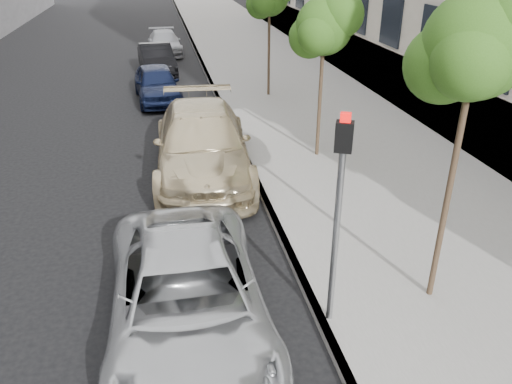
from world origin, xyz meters
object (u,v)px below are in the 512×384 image
object	(u,v)px
sedan_black	(157,59)
tree_mid	(325,26)
signal_pole	(339,201)
sedan_rear	(165,43)
minivan	(188,298)
suv	(202,143)
sedan_blue	(157,83)
tree_near	(479,45)

from	to	relation	value
sedan_black	tree_mid	bearing A→B (deg)	-75.48
tree_mid	signal_pole	bearing A→B (deg)	-105.89
tree_mid	sedan_rear	world-z (taller)	tree_mid
sedan_black	sedan_rear	xyz separation A→B (m)	(0.51, 4.78, -0.06)
minivan	sedan_rear	world-z (taller)	minivan
suv	sedan_rear	distance (m)	16.80
tree_mid	sedan_rear	distance (m)	17.08
minivan	sedan_black	xyz separation A→B (m)	(-0.18, 18.15, -0.03)
sedan_blue	sedan_black	distance (m)	4.67
signal_pole	sedan_rear	bearing A→B (deg)	118.80
tree_near	sedan_rear	world-z (taller)	tree_near
tree_mid	suv	xyz separation A→B (m)	(-3.33, -0.43, -2.80)
tree_mid	minivan	xyz separation A→B (m)	(-4.15, -6.57, -2.95)
tree_near	sedan_blue	bearing A→B (deg)	108.11
sedan_black	sedan_rear	distance (m)	4.81
signal_pole	sedan_blue	bearing A→B (deg)	124.32
sedan_blue	sedan_rear	xyz separation A→B (m)	(0.57, 9.45, -0.07)
tree_near	suv	distance (m)	7.74
tree_near	tree_mid	xyz separation A→B (m)	(0.00, 6.50, -0.65)
suv	sedan_blue	bearing A→B (deg)	101.46
tree_near	sedan_rear	bearing A→B (deg)	99.47
suv	sedan_black	xyz separation A→B (m)	(-1.00, 12.01, -0.18)
tree_mid	suv	world-z (taller)	tree_mid
minivan	sedan_blue	world-z (taller)	minivan
signal_pole	sedan_rear	world-z (taller)	signal_pole
sedan_blue	sedan_rear	bearing A→B (deg)	81.39
minivan	sedan_blue	size ratio (longest dim) A/B	1.27
signal_pole	tree_mid	bearing A→B (deg)	98.24
suv	sedan_rear	bearing A→B (deg)	94.91
tree_mid	sedan_blue	world-z (taller)	tree_mid
sedan_blue	sedan_black	bearing A→B (deg)	84.12
signal_pole	suv	xyz separation A→B (m)	(-1.40, 6.34, -1.40)
tree_near	sedan_black	world-z (taller)	tree_near
tree_near	suv	bearing A→B (deg)	118.71
tree_near	sedan_black	size ratio (longest dim) A/B	1.23
tree_mid	sedan_rear	bearing A→B (deg)	103.12
minivan	sedan_black	bearing A→B (deg)	90.23
tree_near	sedan_rear	size ratio (longest dim) A/B	1.20
tree_mid	signal_pole	xyz separation A→B (m)	(-1.93, -6.77, -1.40)
tree_mid	sedan_blue	size ratio (longest dim) A/B	1.10
tree_near	signal_pole	distance (m)	2.83
sedan_rear	tree_near	bearing A→B (deg)	-83.15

